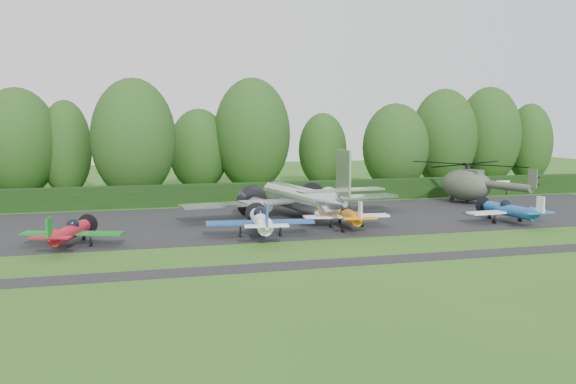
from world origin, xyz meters
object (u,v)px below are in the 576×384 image
object	(u,v)px
light_plane_orange	(348,215)
light_plane_blue	(510,210)
transport_plane	(300,198)
light_plane_white	(261,221)
light_plane_red	(70,232)
sign_board	(496,185)
helicopter	(467,182)

from	to	relation	value
light_plane_orange	light_plane_blue	world-z (taller)	light_plane_blue
transport_plane	light_plane_orange	size ratio (longest dim) A/B	2.84
light_plane_white	light_plane_red	bearing A→B (deg)	173.11
transport_plane	sign_board	distance (m)	27.16
light_plane_blue	sign_board	xyz separation A→B (m)	(9.94, 16.83, 0.02)
light_plane_orange	sign_board	bearing A→B (deg)	28.44
light_plane_white	light_plane_orange	size ratio (longest dim) A/B	1.16
light_plane_orange	sign_board	world-z (taller)	light_plane_orange
light_plane_blue	helicopter	bearing A→B (deg)	79.54
light_plane_white	helicopter	size ratio (longest dim) A/B	0.55
transport_plane	light_plane_white	bearing A→B (deg)	-115.65
light_plane_red	sign_board	size ratio (longest dim) A/B	2.38
helicopter	sign_board	xyz separation A→B (m)	(6.75, 5.16, -1.04)
light_plane_orange	light_plane_blue	bearing A→B (deg)	-11.41
transport_plane	light_plane_white	size ratio (longest dim) A/B	2.46
light_plane_orange	helicopter	xyz separation A→B (m)	(16.22, 10.34, 1.09)
light_plane_blue	helicopter	distance (m)	12.15
light_plane_white	light_plane_blue	size ratio (longest dim) A/B	1.12
transport_plane	light_plane_orange	bearing A→B (deg)	-58.49
light_plane_blue	sign_board	distance (m)	19.54
light_plane_orange	sign_board	size ratio (longest dim) A/B	2.39
light_plane_orange	helicopter	size ratio (longest dim) A/B	0.48
light_plane_white	helicopter	xyz separation A→B (m)	(23.38, 12.34, 0.92)
light_plane_orange	helicopter	bearing A→B (deg)	26.94
transport_plane	sign_board	xyz separation A→B (m)	(25.14, 10.27, -0.64)
transport_plane	helicopter	xyz separation A→B (m)	(18.39, 5.11, 0.39)
light_plane_red	light_plane_blue	world-z (taller)	light_plane_blue
transport_plane	helicopter	size ratio (longest dim) A/B	1.35
light_plane_red	sign_board	xyz separation A→B (m)	(42.61, 17.61, 0.05)
light_plane_red	light_plane_orange	xyz separation A→B (m)	(19.64, 2.12, 0.00)
transport_plane	light_plane_blue	bearing A→B (deg)	-14.41
transport_plane	helicopter	bearing A→B (deg)	24.46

